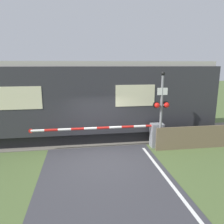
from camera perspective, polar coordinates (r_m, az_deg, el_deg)
name	(u,v)px	position (r m, az deg, el deg)	size (l,w,h in m)	color
ground_plane	(102,160)	(9.38, -2.74, -12.46)	(80.00, 80.00, 0.00)	#4C6033
track_bed	(96,136)	(12.21, -4.24, -6.34)	(36.00, 3.20, 0.13)	#666056
train	(27,101)	(11.98, -21.24, 2.64)	(19.29, 2.83, 4.08)	black
crossing_barrier	(146,134)	(10.62, 8.85, -5.66)	(6.21, 0.44, 1.17)	gray
signal_post	(161,107)	(10.13, 12.80, 1.40)	(0.75, 0.26, 3.63)	gray
roadside_fence	(198,137)	(11.18, 21.61, -6.16)	(4.18, 0.06, 1.10)	#726047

